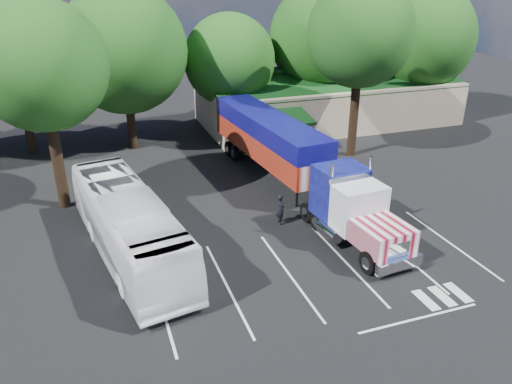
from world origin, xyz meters
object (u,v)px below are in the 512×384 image
object	(u,v)px
bicycle	(285,159)
semi_truck	(287,153)
woman	(280,209)
silver_sedan	(268,148)
tour_bus	(129,225)

from	to	relation	value
bicycle	semi_truck	bearing A→B (deg)	-123.37
semi_truck	bicycle	size ratio (longest dim) A/B	11.33
woman	silver_sedan	size ratio (longest dim) A/B	0.45
semi_truck	silver_sedan	size ratio (longest dim) A/B	5.36
bicycle	tour_bus	xyz separation A→B (m)	(-12.66, -9.56, 1.31)
semi_truck	tour_bus	distance (m)	12.40
woman	bicycle	distance (m)	9.60
semi_truck	silver_sedan	xyz separation A→B (m)	(1.09, 6.54, -1.92)
bicycle	silver_sedan	xyz separation A→B (m)	(-0.50, 2.50, 0.17)
silver_sedan	semi_truck	bearing A→B (deg)	-160.70
semi_truck	silver_sedan	world-z (taller)	semi_truck
woman	tour_bus	size ratio (longest dim) A/B	0.14
bicycle	silver_sedan	world-z (taller)	silver_sedan
tour_bus	silver_sedan	size ratio (longest dim) A/B	3.17
semi_truck	bicycle	distance (m)	4.82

